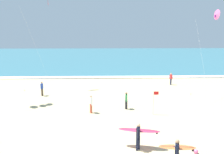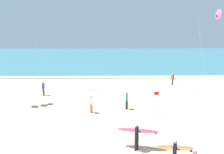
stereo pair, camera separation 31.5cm
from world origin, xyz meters
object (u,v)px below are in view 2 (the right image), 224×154
kite_delta_rose_high (218,15)px  beach_ball (195,152)px  surfer_trailing (175,151)px  bystander_blue_top (43,88)px  bystander_green_top (127,101)px  bystander_white_top (91,104)px  bystander_red_top (173,79)px  surfer_lead (137,133)px  lifeguard_flag (154,101)px

kite_delta_rose_high → beach_ball: (-4.89, -9.59, -8.34)m
surfer_trailing → bystander_blue_top: surfer_trailing is taller
bystander_green_top → bystander_white_top: bearing=-163.1°
bystander_red_top → bystander_white_top: size_ratio=1.00×
surfer_trailing → kite_delta_rose_high: 14.87m
surfer_lead → beach_ball: (3.30, -0.75, -0.91)m
surfer_lead → bystander_white_top: size_ratio=1.67×
bystander_green_top → lifeguard_flag: bearing=-34.9°
bystander_white_top → lifeguard_flag: bearing=-6.2°
bystander_red_top → bystander_green_top: bearing=-124.3°
surfer_trailing → bystander_blue_top: size_ratio=1.26×
bystander_red_top → lifeguard_flag: lifeguard_flag is taller
surfer_lead → bystander_red_top: size_ratio=1.67×
bystander_white_top → lifeguard_flag: size_ratio=0.76×
bystander_blue_top → lifeguard_flag: 12.85m
surfer_lead → bystander_green_top: bearing=90.5°
kite_delta_rose_high → bystander_blue_top: 19.13m
surfer_lead → beach_ball: size_ratio=9.49×
lifeguard_flag → bystander_white_top: bearing=173.8°
kite_delta_rose_high → lifeguard_flag: kite_delta_rose_high is taller
surfer_lead → bystander_blue_top: size_ratio=1.67×
bystander_blue_top → beach_ball: bystander_blue_top is taller
kite_delta_rose_high → bystander_white_top: kite_delta_rose_high is taller
lifeguard_flag → beach_ball: (1.13, -6.85, -1.13)m
surfer_trailing → bystander_red_top: (5.05, 19.89, -0.23)m
kite_delta_rose_high → bystander_red_top: 11.74m
bystander_green_top → lifeguard_flag: (2.23, -1.56, 0.45)m
surfer_lead → kite_delta_rose_high: bearing=47.2°
bystander_red_top → surfer_trailing: bearing=-104.2°
surfer_trailing → lifeguard_flag: (0.48, 8.37, 0.22)m
surfer_lead → bystander_blue_top: bearing=125.5°
lifeguard_flag → bystander_blue_top: bearing=149.8°
surfer_trailing → beach_ball: 2.40m
bystander_white_top → lifeguard_flag: (5.41, -0.59, 0.45)m
kite_delta_rose_high → bystander_green_top: (-8.26, -1.19, -7.67)m
surfer_trailing → bystander_green_top: surfer_trailing is taller
bystander_green_top → bystander_blue_top: size_ratio=1.00×
bystander_white_top → surfer_trailing: bearing=-61.2°
bystander_red_top → lifeguard_flag: bearing=-111.6°
surfer_lead → beach_ball: 3.51m
kite_delta_rose_high → beach_ball: kite_delta_rose_high is taller
surfer_trailing → bystander_blue_top: 18.24m
bystander_red_top → bystander_white_top: bearing=-132.4°
bystander_green_top → beach_ball: size_ratio=5.68×
kite_delta_rose_high → bystander_blue_top: kite_delta_rose_high is taller
bystander_white_top → lifeguard_flag: 5.47m
bystander_red_top → beach_ball: (-3.43, -18.37, -0.67)m
surfer_trailing → bystander_red_top: 20.52m
bystander_white_top → beach_ball: 9.94m
kite_delta_rose_high → bystander_white_top: size_ratio=5.67×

